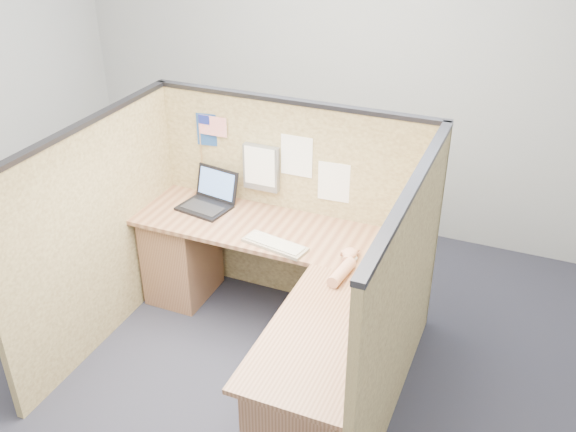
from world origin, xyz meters
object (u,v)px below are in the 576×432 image
at_px(keyboard, 275,244).
at_px(mouse, 350,256).
at_px(l_desk, 277,309).
at_px(laptop, 208,197).

distance_m(keyboard, mouse, 0.49).
xyz_separation_m(keyboard, mouse, (0.49, 0.04, 0.01)).
height_order(l_desk, keyboard, keyboard).
distance_m(l_desk, laptop, 0.99).
xyz_separation_m(laptop, keyboard, (0.66, -0.32, -0.05)).
bearing_deg(laptop, mouse, -4.73).
bearing_deg(l_desk, mouse, 30.09).
height_order(laptop, keyboard, laptop).
bearing_deg(keyboard, mouse, 15.14).
relative_size(l_desk, mouse, 17.85).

